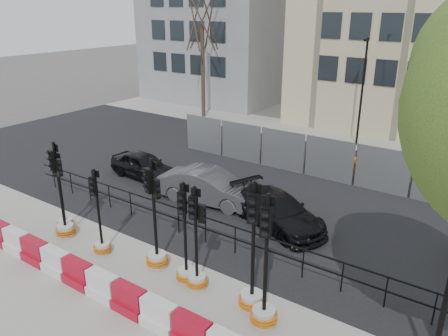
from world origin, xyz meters
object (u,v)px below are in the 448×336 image
Objects in this scene: car_a at (144,166)px; car_c at (277,210)px; traffic_signal_a at (64,213)px; traffic_signal_h at (264,299)px; traffic_signal_d at (156,242)px.

car_a is 7.39m from car_c.
traffic_signal_h is (8.47, -0.29, 0.14)m from traffic_signal_a.
car_a and car_c have the same top height.
traffic_signal_a is at bearing 148.96° from car_c.
car_a is at bearing 107.58° from car_c.
car_c is (6.22, 4.61, 0.00)m from traffic_signal_a.
traffic_signal_a is at bearing 163.18° from traffic_signal_h.
traffic_signal_h is at bearing -115.53° from car_a.
traffic_signal_a reaches higher than car_c.
traffic_signal_a is 4.44m from traffic_signal_d.
car_a is at bearing 153.82° from traffic_signal_d.
car_c is (1.79, 4.51, -0.23)m from traffic_signal_d.
traffic_signal_a is 0.65× the size of car_c.
traffic_signal_d is 0.96× the size of car_a.
traffic_signal_h is (4.04, -0.39, -0.09)m from traffic_signal_d.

